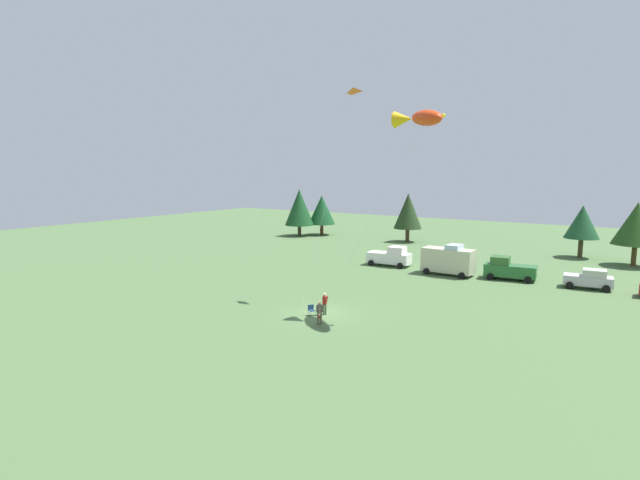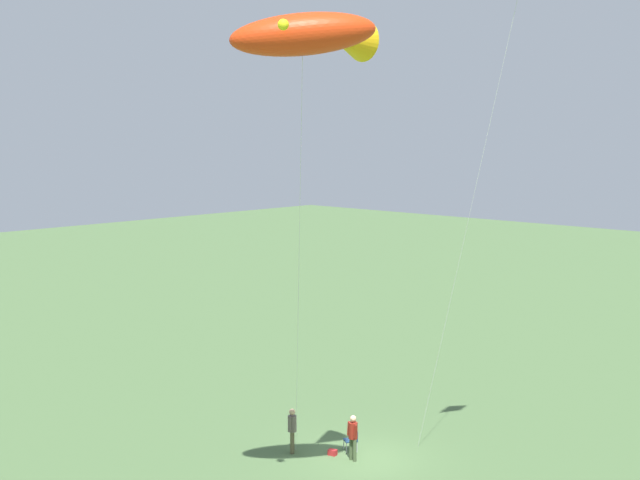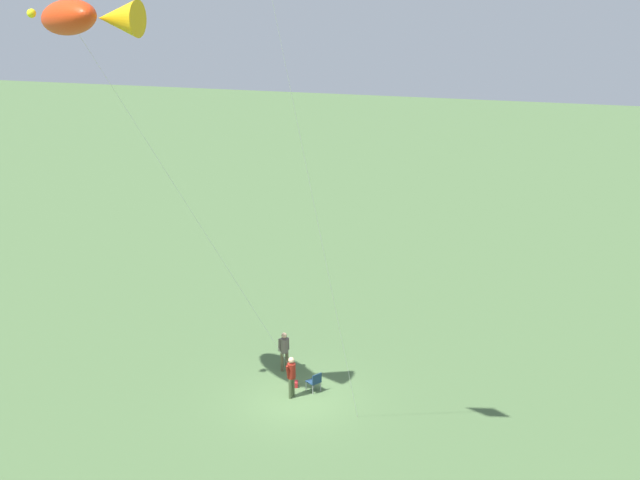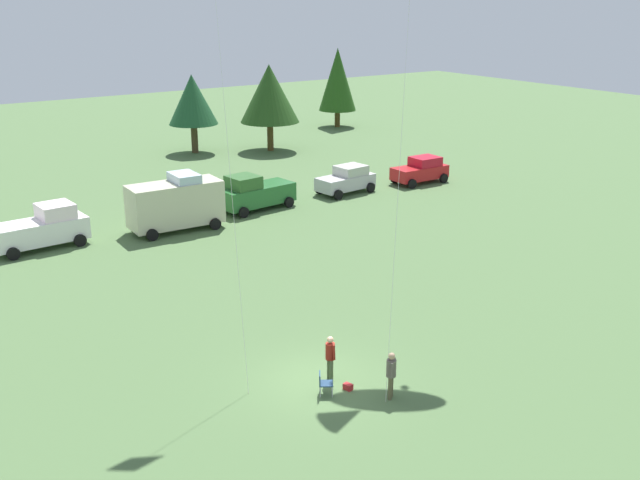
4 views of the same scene
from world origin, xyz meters
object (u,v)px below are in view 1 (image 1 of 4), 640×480
at_px(person_kite_flyer, 319,311).
at_px(folding_chair, 311,309).
at_px(backpack_on_grass, 319,317).
at_px(car_silver_compact, 589,279).
at_px(kite_large_fish, 421,118).
at_px(person_spectator, 325,302).
at_px(van_camper_beige, 448,260).
at_px(truck_green_flatbed, 508,269).
at_px(kite_delta_orange, 353,91).
at_px(truck_white_pickup, 390,257).

xyz_separation_m(person_kite_flyer, folding_chair, (-1.77, 1.53, -0.53)).
height_order(backpack_on_grass, car_silver_compact, car_silver_compact).
distance_m(person_kite_flyer, kite_large_fish, 15.92).
height_order(person_spectator, van_camper_beige, van_camper_beige).
xyz_separation_m(truck_green_flatbed, kite_delta_orange, (-9.96, -15.05, 16.68)).
relative_size(person_spectator, backpack_on_grass, 5.44).
distance_m(person_kite_flyer, car_silver_compact, 27.83).
bearing_deg(van_camper_beige, person_spectator, -96.34).
distance_m(truck_green_flatbed, car_silver_compact, 7.37).
bearing_deg(backpack_on_grass, car_silver_compact, 53.84).
height_order(truck_white_pickup, van_camper_beige, van_camper_beige).
height_order(folding_chair, truck_green_flatbed, truck_green_flatbed).
distance_m(truck_white_pickup, truck_green_flatbed, 13.32).
bearing_deg(folding_chair, truck_green_flatbed, 99.29).
relative_size(person_kite_flyer, van_camper_beige, 0.32).
distance_m(backpack_on_grass, car_silver_compact, 27.27).
bearing_deg(kite_delta_orange, folding_chair, -87.05).
height_order(truck_green_flatbed, car_silver_compact, truck_green_flatbed).
bearing_deg(person_kite_flyer, backpack_on_grass, 175.13).
relative_size(car_silver_compact, kite_large_fish, 0.28).
bearing_deg(truck_white_pickup, kite_delta_orange, -81.28).
bearing_deg(kite_large_fish, truck_white_pickup, 121.09).
distance_m(person_kite_flyer, truck_white_pickup, 23.91).
xyz_separation_m(person_kite_flyer, van_camper_beige, (1.90, 22.09, 0.62)).
xyz_separation_m(truck_white_pickup, car_silver_compact, (20.70, 0.04, -0.15)).
xyz_separation_m(backpack_on_grass, car_silver_compact, (16.08, 22.01, 0.84)).
xyz_separation_m(folding_chair, kite_large_fish, (6.74, 4.41, 14.45)).
xyz_separation_m(truck_white_pickup, kite_delta_orange, (3.37, -15.03, 16.68)).
bearing_deg(van_camper_beige, car_silver_compact, 7.18).
relative_size(person_spectator, truck_green_flatbed, 0.34).
height_order(truck_green_flatbed, kite_large_fish, kite_large_fish).
xyz_separation_m(person_spectator, kite_delta_orange, (-1.12, 6.03, 16.76)).
bearing_deg(kite_large_fish, folding_chair, -146.79).
bearing_deg(kite_delta_orange, truck_white_pickup, 102.63).
height_order(backpack_on_grass, kite_delta_orange, kite_delta_orange).
xyz_separation_m(person_spectator, truck_green_flatbed, (8.84, 21.08, 0.08)).
relative_size(folding_chair, truck_green_flatbed, 0.16).
relative_size(person_spectator, truck_white_pickup, 0.34).
height_order(backpack_on_grass, van_camper_beige, van_camper_beige).
bearing_deg(car_silver_compact, truck_green_flatbed, 174.39).
bearing_deg(person_spectator, truck_white_pickup, 113.38).
bearing_deg(backpack_on_grass, person_kite_flyer, -56.25).
distance_m(person_spectator, kite_delta_orange, 17.84).
distance_m(person_spectator, kite_large_fish, 15.59).
xyz_separation_m(person_kite_flyer, person_spectator, (-1.00, 2.22, 0.00)).
distance_m(van_camper_beige, car_silver_compact, 13.39).
height_order(person_kite_flyer, backpack_on_grass, person_kite_flyer).
bearing_deg(person_spectator, backpack_on_grass, -70.62).
xyz_separation_m(van_camper_beige, car_silver_compact, (13.31, 1.22, -0.69)).
bearing_deg(kite_delta_orange, truck_green_flatbed, 56.51).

